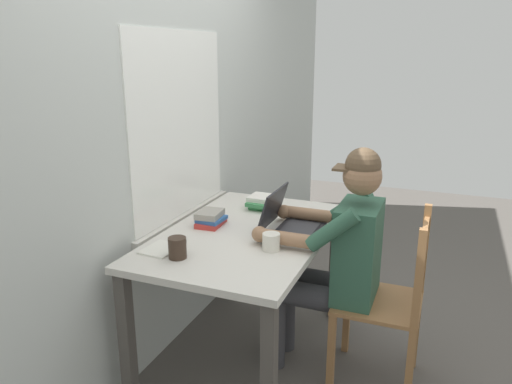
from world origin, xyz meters
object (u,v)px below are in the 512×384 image
Objects in this scene: laptop at (288,222)px; book_stack_main at (211,218)px; desk at (246,248)px; book_stack_side at (262,202)px; coffee_mug_white at (271,242)px; coffee_mug_dark at (178,248)px; computer_mouse at (312,214)px; seated_person at (337,253)px; wooden_chair at (389,302)px.

book_stack_main is (-0.07, 0.43, -0.01)m from laptop.
book_stack_side is at bearing 9.98° from desk.
laptop is 0.27m from coffee_mug_white.
laptop is 2.69× the size of coffee_mug_dark.
book_stack_side is (0.05, 0.33, 0.02)m from computer_mouse.
computer_mouse is 0.56m from coffee_mug_white.
book_stack_side is at bearing -5.79° from coffee_mug_dark.
desk is 0.26m from book_stack_main.
laptop is 1.78× the size of book_stack_main.
seated_person is at bearing -52.35° from coffee_mug_dark.
wooden_chair is 7.67× the size of coffee_mug_dark.
coffee_mug_dark is 0.86m from book_stack_side.
coffee_mug_white is (-0.27, -0.01, -0.01)m from laptop.
seated_person is 0.39m from computer_mouse.
book_stack_main is at bearing 93.26° from seated_person.
seated_person is at bearing -86.74° from book_stack_main.
laptop is at bearing 169.60° from computer_mouse.
wooden_chair is 0.69m from coffee_mug_white.
coffee_mug_white is at bearing -56.08° from coffee_mug_dark.
seated_person is at bearing -122.69° from book_stack_side.
wooden_chair reaches higher than book_stack_side.
coffee_mug_dark is at bearing 152.58° from computer_mouse.
seated_person reaches higher than book_stack_main.
book_stack_side is at bearing 57.31° from seated_person.
coffee_mug_dark is (-0.44, 0.16, 0.15)m from desk.
seated_person reaches higher than wooden_chair.
coffee_mug_white is (-0.19, -0.21, 0.14)m from desk.
coffee_mug_dark is (-0.52, 0.37, -0.00)m from laptop.
desk is 10.61× the size of coffee_mug_white.
seated_person is at bearing -83.46° from desk.
computer_mouse is 0.49× the size of book_stack_side.
coffee_mug_white reaches higher than desk.
book_stack_main is (-0.35, 0.48, 0.02)m from computer_mouse.
seated_person is 10.16× the size of coffee_mug_dark.
book_stack_side is at bearing 66.88° from wooden_chair.
laptop reaches higher than book_stack_side.
computer_mouse is at bearing -10.40° from laptop.
laptop is at bearing -139.65° from book_stack_side.
book_stack_main is at bearing 64.66° from coffee_mug_white.
computer_mouse is (0.28, -0.05, -0.04)m from laptop.
book_stack_side reaches higher than desk.
laptop is 0.64m from coffee_mug_dark.
wooden_chair is 7.59× the size of coffee_mug_white.
wooden_chair is at bearing -85.84° from desk.
laptop reaches higher than computer_mouse.
wooden_chair reaches higher than computer_mouse.
book_stack_side is at bearing 25.37° from coffee_mug_white.
laptop is 1.63× the size of book_stack_side.
book_stack_main is (0.46, 0.06, -0.01)m from coffee_mug_dark.
desk is 7.08× the size of book_stack_main.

